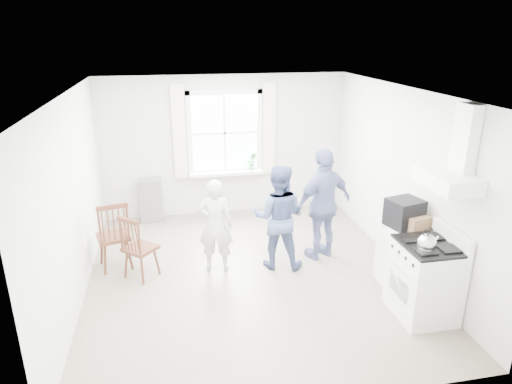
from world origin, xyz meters
name	(u,v)px	position (x,y,z in m)	size (l,w,h in m)	color
room_shell	(249,190)	(0.00, 0.00, 1.30)	(4.62, 5.12, 2.64)	gray
window_assembly	(225,138)	(0.00, 2.45, 1.46)	(1.88, 0.24, 1.70)	white
range_hood	(453,166)	(2.07, -1.35, 1.90)	(0.45, 0.76, 0.94)	white
shelf_unit	(151,200)	(-1.40, 2.33, 0.40)	(0.40, 0.30, 0.80)	gray
gas_stove	(424,279)	(1.91, -1.35, 0.48)	(0.68, 0.76, 1.12)	white
kettle	(427,243)	(1.78, -1.50, 1.05)	(0.21, 0.21, 0.30)	silver
low_cabinet	(401,255)	(1.98, -0.65, 0.45)	(0.50, 0.55, 0.90)	white
stereo_stack	(404,213)	(1.93, -0.69, 1.08)	(0.49, 0.45, 0.37)	black
cardboard_box	(417,223)	(2.03, -0.85, 0.99)	(0.30, 0.21, 0.19)	#926C47
windsor_chair_a	(114,229)	(-1.87, 0.52, 0.65)	(0.54, 0.54, 1.06)	#462216
windsor_chair_b	(134,242)	(-1.58, 0.19, 0.58)	(0.56, 0.56, 0.96)	#462216
person_left	(215,225)	(-0.44, 0.27, 0.69)	(0.51, 0.51, 1.39)	silver
person_mid	(278,217)	(0.46, 0.20, 0.78)	(0.76, 0.76, 1.56)	#455581
person_right	(323,204)	(1.20, 0.36, 0.86)	(1.01, 1.01, 1.73)	navy
potted_plant	(252,161)	(0.49, 2.36, 1.02)	(0.19, 0.19, 0.34)	#357835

